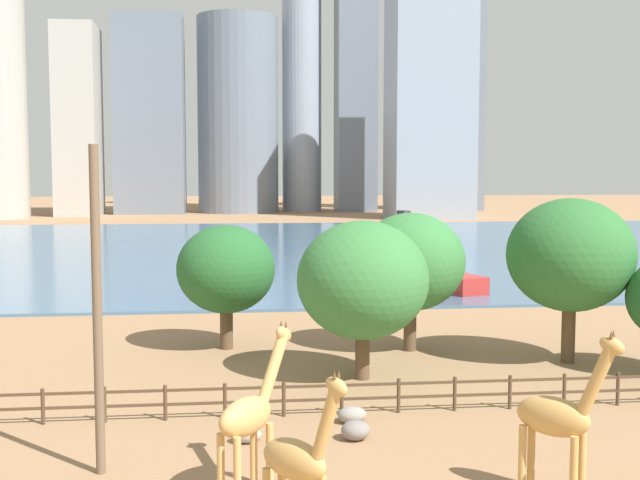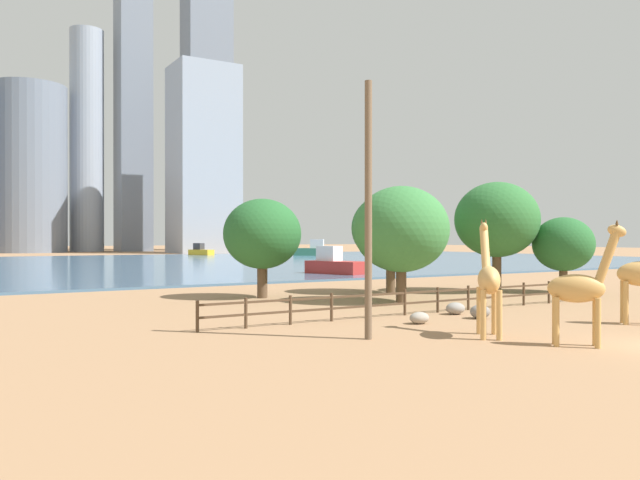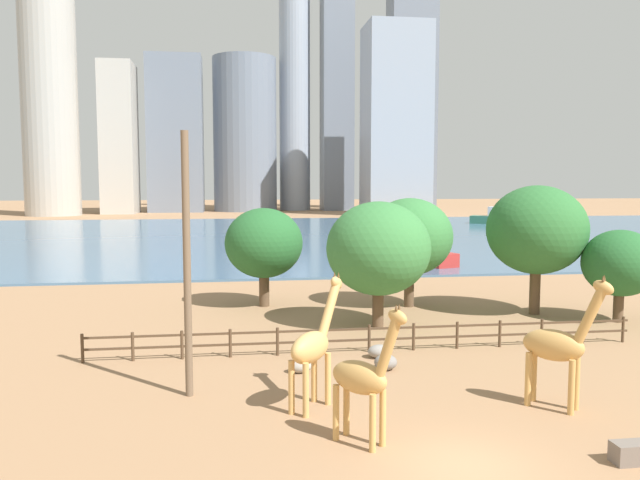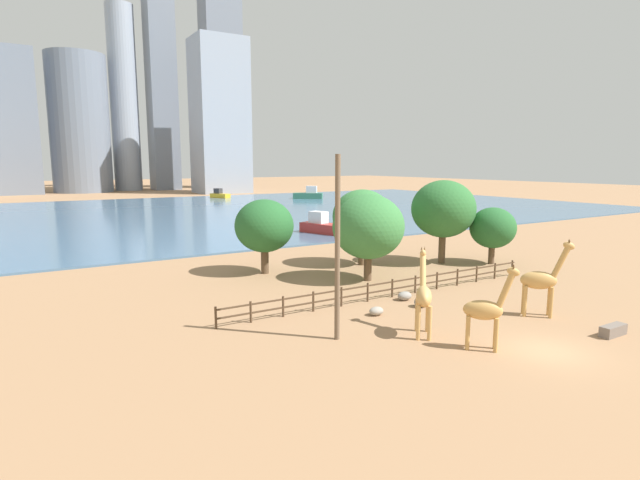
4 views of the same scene
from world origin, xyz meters
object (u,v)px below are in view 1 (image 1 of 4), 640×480
at_px(giraffe_young, 250,415).
at_px(tree_left_large, 226,270).
at_px(boulder_small, 356,430).
at_px(tree_right_tall, 411,262).
at_px(tree_right_small, 363,280).
at_px(utility_pole, 97,312).
at_px(boat_ferry, 406,221).
at_px(boulder_by_pole, 352,415).
at_px(giraffe_companion, 559,417).
at_px(boat_sailboat, 550,224).
at_px(tree_left_small, 570,255).
at_px(giraffe_tall, 299,460).
at_px(boulder_near_fence, 247,435).
at_px(boat_tug, 450,277).

height_order(giraffe_young, tree_left_large, tree_left_large).
xyz_separation_m(boulder_small, tree_right_tall, (4.79, 13.10, 4.16)).
bearing_deg(tree_right_small, utility_pole, -133.83).
distance_m(giraffe_young, tree_right_tall, 19.18).
relative_size(tree_left_large, boat_ferry, 1.07).
distance_m(utility_pole, tree_right_tall, 19.91).
height_order(boulder_by_pole, tree_left_large, tree_left_large).
xyz_separation_m(boulder_by_pole, tree_right_small, (1.35, 6.01, 4.04)).
height_order(giraffe_companion, tree_right_small, tree_right_small).
bearing_deg(giraffe_companion, utility_pole, -148.61).
height_order(tree_right_tall, boat_sailboat, tree_right_tall).
bearing_deg(tree_left_small, boat_ferry, 82.39).
bearing_deg(giraffe_tall, boat_ferry, 123.12).
bearing_deg(tree_left_large, boat_ferry, 72.01).
distance_m(boulder_near_fence, boulder_by_pole, 4.15).
bearing_deg(boat_sailboat, giraffe_young, 101.02).
bearing_deg(boulder_by_pole, tree_right_small, 77.33).
relative_size(utility_pole, boulder_by_pole, 9.38).
bearing_deg(boulder_by_pole, boulder_small, -94.87).
bearing_deg(utility_pole, giraffe_tall, -43.12).
bearing_deg(boulder_by_pole, giraffe_young, -123.07).
bearing_deg(tree_left_large, tree_left_small, -16.30).
xyz_separation_m(boulder_near_fence, tree_right_tall, (8.42, 12.98, 4.22)).
bearing_deg(giraffe_young, tree_left_small, -8.34).
distance_m(giraffe_young, tree_left_small, 20.79).
height_order(giraffe_companion, boulder_small, giraffe_companion).
height_order(tree_left_large, tree_left_small, tree_left_small).
xyz_separation_m(boulder_near_fence, boat_sailboat, (45.86, 86.66, 1.04)).
relative_size(tree_left_small, boat_ferry, 1.31).
relative_size(giraffe_tall, giraffe_companion, 0.92).
distance_m(giraffe_companion, tree_right_tall, 18.51).
bearing_deg(tree_right_small, giraffe_young, -113.48).
bearing_deg(giraffe_young, tree_right_small, 16.17).
height_order(giraffe_companion, boulder_near_fence, giraffe_companion).
bearing_deg(tree_left_small, boat_sailboat, 68.35).
distance_m(boulder_by_pole, boat_tug, 32.28).
bearing_deg(boulder_small, giraffe_tall, -109.10).
bearing_deg(tree_left_large, boulder_small, -73.08).
height_order(giraffe_young, boulder_near_fence, giraffe_young).
relative_size(boulder_by_pole, boat_tug, 0.16).
bearing_deg(boulder_small, boat_sailboat, 64.05).
relative_size(giraffe_young, tree_right_small, 0.67).
height_order(boulder_small, tree_left_large, tree_left_large).
height_order(giraffe_young, boulder_small, giraffe_young).
xyz_separation_m(tree_left_large, tree_left_small, (16.08, -4.70, 1.03)).
relative_size(giraffe_companion, boat_ferry, 0.82).
distance_m(giraffe_companion, tree_left_small, 16.79).
distance_m(utility_pole, tree_right_small, 13.80).
distance_m(boat_ferry, boat_sailboat, 23.73).
height_order(tree_left_large, boat_tug, tree_left_large).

